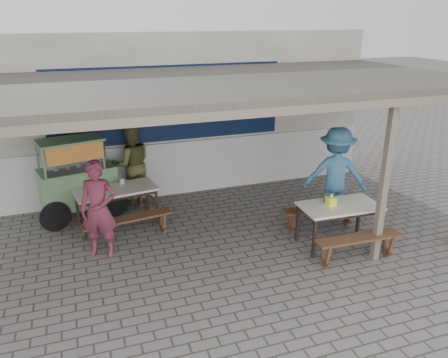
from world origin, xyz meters
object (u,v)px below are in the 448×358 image
table_right (340,209)px  condiment_jar (122,181)px  bench_right_street (358,243)px  vendor_cart (76,176)px  condiment_bowl (103,189)px  bench_left_street (128,223)px  bench_right_wall (320,212)px  bench_left_wall (109,196)px  table_left (116,193)px  patron_street_side (99,209)px  tissue_box (331,201)px  donation_box (330,198)px  patron_wall_side (132,164)px  patron_right_table (335,174)px

table_right → condiment_jar: 4.10m
bench_right_street → vendor_cart: vendor_cart is taller
condiment_bowl → bench_left_street: bearing=-63.5°
bench_right_wall → vendor_cart: vendor_cart is taller
bench_left_wall → bench_right_street: size_ratio=1.09×
table_left → bench_right_street: bearing=-45.4°
condiment_jar → bench_right_wall: bearing=-25.6°
table_left → patron_street_side: (-0.38, -1.03, 0.16)m
patron_street_side → tissue_box: (3.79, -0.94, -0.01)m
bench_left_street → bench_right_wall: size_ratio=1.09×
table_left → vendor_cart: bearing=128.3°
bench_left_street → donation_box: size_ratio=9.42×
bench_right_wall → donation_box: 0.64m
bench_left_wall → bench_right_wall: 4.25m
bench_right_wall → condiment_bowl: size_ratio=7.47×
table_right → tissue_box: bearing=164.5°
patron_wall_side → donation_box: bearing=134.7°
bench_right_wall → condiment_jar: 3.84m
bench_left_wall → bench_right_street: (3.65, -3.34, -0.00)m
table_right → bench_right_street: bearing=-90.0°
vendor_cart → tissue_box: 4.85m
bench_left_street → bench_left_wall: same height
bench_right_wall → table_left: bearing=161.0°
vendor_cart → patron_wall_side: bearing=5.0°
table_left → tissue_box: 3.94m
bench_left_wall → patron_right_table: size_ratio=0.87×
donation_box → condiment_bowl: size_ratio=0.87×
patron_street_side → condiment_jar: patron_street_side is taller
table_left → donation_box: 3.93m
bench_left_street → bench_right_street: bearing=-38.3°
table_right → patron_right_table: bearing=64.4°
bench_right_wall → bench_left_wall: bearing=152.8°
bench_right_street → patron_wall_side: 4.81m
vendor_cart → table_left: bearing=-56.1°
tissue_box → bench_right_street: bearing=-79.1°
bench_left_wall → vendor_cart: (-0.57, -0.06, 0.54)m
vendor_cart → donation_box: (4.16, -2.45, -0.07)m
table_left → table_right: 4.10m
vendor_cart → donation_box: bearing=-43.6°
table_left → bench_right_wall: bearing=-29.9°
bench_right_street → patron_wall_side: patron_wall_side is taller
patron_wall_side → patron_right_table: 4.17m
bench_right_street → bench_right_wall: 1.25m
bench_left_wall → bench_right_wall: same height
bench_right_street → bench_left_wall: bearing=139.8°
bench_left_street → bench_right_wall: same height
vendor_cart → patron_street_side: size_ratio=1.16×
bench_left_wall → patron_wall_side: patron_wall_side is taller
patron_street_side → bench_left_street: bearing=57.2°
table_right → patron_street_side: bearing=168.1°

